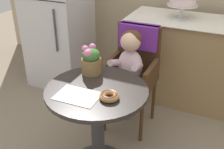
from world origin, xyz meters
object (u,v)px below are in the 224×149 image
object	(u,v)px
cafe_table	(97,114)
refrigerator	(58,13)
wicker_chair	(135,61)
donut_front	(109,96)
seated_child	(129,64)
flower_vase	(91,60)

from	to	relation	value
cafe_table	refrigerator	size ratio (longest dim) A/B	0.42
wicker_chair	refrigerator	size ratio (longest dim) A/B	0.56
cafe_table	donut_front	bearing A→B (deg)	-30.59
wicker_chair	donut_front	world-z (taller)	wicker_chair
wicker_chair	seated_child	xyz separation A→B (m)	(0.00, -0.16, 0.04)
cafe_table	wicker_chair	size ratio (longest dim) A/B	0.75
cafe_table	seated_child	xyz separation A→B (m)	(0.03, 0.54, 0.17)
cafe_table	seated_child	size ratio (longest dim) A/B	0.99
cafe_table	donut_front	size ratio (longest dim) A/B	5.43
cafe_table	flower_vase	world-z (taller)	flower_vase
donut_front	cafe_table	bearing A→B (deg)	149.41
flower_vase	wicker_chair	bearing A→B (deg)	70.99
flower_vase	refrigerator	distance (m)	1.28
cafe_table	seated_child	distance (m)	0.57
donut_front	refrigerator	distance (m)	1.67
wicker_chair	flower_vase	bearing A→B (deg)	-103.04
cafe_table	donut_front	world-z (taller)	donut_front
wicker_chair	seated_child	world-z (taller)	seated_child
cafe_table	flower_vase	xyz separation A→B (m)	(-0.14, 0.20, 0.32)
cafe_table	flower_vase	size ratio (longest dim) A/B	3.24
seated_child	refrigerator	xyz separation A→B (m)	(-1.08, 0.56, 0.17)
wicker_chair	refrigerator	world-z (taller)	refrigerator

